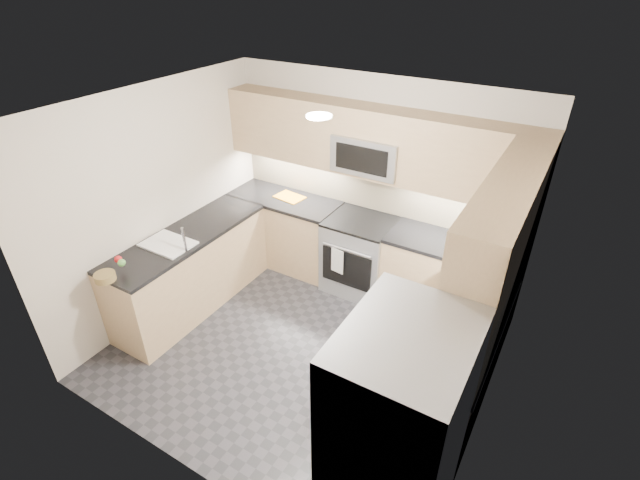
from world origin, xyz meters
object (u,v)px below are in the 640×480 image
Objects in this scene: gas_range at (359,255)px; refrigerator at (396,440)px; utensil_bowl at (501,248)px; fruit_basket at (105,277)px; microwave at (369,154)px; cutting_board at (289,197)px.

gas_range is 2.86m from refrigerator.
utensil_bowl is 1.63× the size of fruit_basket.
microwave is 3.04m from refrigerator.
utensil_bowl reaches higher than cutting_board.
fruit_basket reaches higher than cutting_board.
gas_range is 1.64m from utensil_bowl.
cutting_board is 2.39m from fruit_basket.
microwave is at bearing 177.06° from utensil_bowl.
cutting_board is 1.87× the size of fruit_basket.
microwave reaches higher than fruit_basket.
cutting_board is (-1.04, -0.06, -0.75)m from microwave.
microwave reaches higher than cutting_board.
refrigerator is 3.52m from cutting_board.
gas_range is at bearing -178.29° from utensil_bowl.
fruit_basket is at bearing -142.95° from utensil_bowl.
refrigerator is (1.45, -2.55, -0.80)m from microwave.
fruit_basket is (-2.98, 0.15, 0.08)m from refrigerator.
fruit_basket is at bearing -123.95° from gas_range.
gas_range is at bearing -90.00° from microwave.
gas_range is 0.51× the size of refrigerator.
cutting_board is at bearing 176.38° from gas_range.
utensil_bowl is at bearing 1.71° from gas_range.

